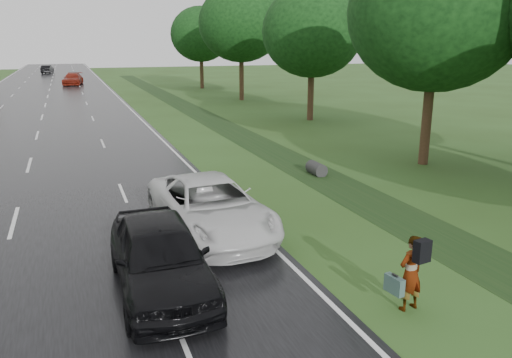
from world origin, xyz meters
name	(u,v)px	position (x,y,z in m)	size (l,w,h in m)	color
road	(47,99)	(0.00, 45.00, 0.02)	(14.00, 180.00, 0.04)	black
edge_stripe_east	(118,97)	(6.75, 45.00, 0.04)	(0.12, 180.00, 0.01)	silver
center_line	(47,99)	(0.00, 45.00, 0.04)	(0.12, 180.00, 0.01)	silver
drainage_ditch	(247,138)	(11.50, 18.71, 0.04)	(2.20, 120.00, 0.56)	black
tree_east_b	(437,12)	(17.00, 10.00, 6.68)	(7.60, 7.60, 10.11)	#3D2A19
tree_east_c	(312,32)	(18.20, 24.00, 6.14)	(7.00, 7.00, 9.29)	#3D2A19
tree_east_d	(241,23)	(17.80, 38.00, 7.15)	(8.00, 8.00, 10.76)	#3D2A19
tree_east_f	(201,34)	(17.50, 52.00, 6.37)	(7.20, 7.20, 9.62)	#3D2A19
pedestrian	(411,272)	(8.18, -0.59, 0.85)	(0.79, 0.63, 1.64)	#A5998C
white_pickup	(210,207)	(5.48, 5.00, 0.84)	(2.64, 5.73, 1.59)	silver
dark_sedan	(160,256)	(3.50, 2.00, 0.87)	(1.96, 4.87, 1.66)	black
far_car_red	(73,79)	(2.79, 62.34, 0.81)	(2.16, 5.30, 1.54)	maroon
far_car_dark	(47,69)	(-1.00, 90.85, 0.76)	(1.51, 4.34, 1.43)	black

